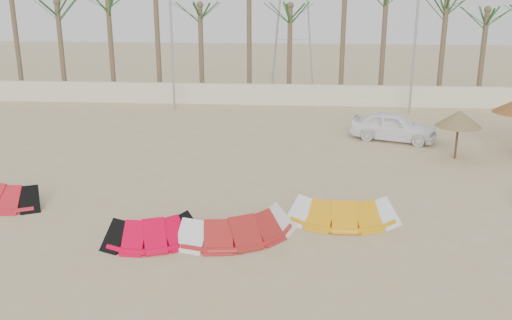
# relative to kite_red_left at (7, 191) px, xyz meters

# --- Properties ---
(ground) EXTENTS (120.00, 120.00, 0.00)m
(ground) POSITION_rel_kite_red_left_xyz_m (8.60, -4.52, -0.42)
(ground) COLOR tan
(ground) RESTS_ON ground
(boundary_wall) EXTENTS (60.00, 0.30, 1.30)m
(boundary_wall) POSITION_rel_kite_red_left_xyz_m (8.60, 17.48, 0.23)
(boundary_wall) COLOR beige
(boundary_wall) RESTS_ON ground
(lamp_b) EXTENTS (1.25, 0.14, 11.00)m
(lamp_b) POSITION_rel_kite_red_left_xyz_m (2.64, 15.48, 5.35)
(lamp_b) COLOR #A5A8AD
(lamp_b) RESTS_ON ground
(lamp_c) EXTENTS (1.25, 0.14, 11.00)m
(lamp_c) POSITION_rel_kite_red_left_xyz_m (16.64, 15.48, 5.35)
(lamp_c) COLOR #A5A8AD
(lamp_c) RESTS_ON ground
(pylon) EXTENTS (3.00, 3.00, 14.00)m
(pylon) POSITION_rel_kite_red_left_xyz_m (9.60, 23.48, -0.42)
(pylon) COLOR #A5A8AD
(pylon) RESTS_ON ground
(kite_red_left) EXTENTS (3.29, 2.27, 0.90)m
(kite_red_left) POSITION_rel_kite_red_left_xyz_m (0.00, 0.00, 0.00)
(kite_red_left) COLOR red
(kite_red_left) RESTS_ON ground
(kite_red_mid) EXTENTS (3.24, 2.28, 0.90)m
(kite_red_mid) POSITION_rel_kite_red_left_xyz_m (5.92, -2.62, -0.00)
(kite_red_mid) COLOR red
(kite_red_mid) RESTS_ON ground
(kite_red_right) EXTENTS (4.12, 2.96, 0.90)m
(kite_red_right) POSITION_rel_kite_red_left_xyz_m (8.34, -2.05, 0.00)
(kite_red_right) COLOR maroon
(kite_red_right) RESTS_ON ground
(kite_orange) EXTENTS (3.46, 1.56, 0.90)m
(kite_orange) POSITION_rel_kite_red_left_xyz_m (11.57, -0.63, 0.00)
(kite_orange) COLOR orange
(kite_orange) RESTS_ON ground
(parasol_left) EXTENTS (1.99, 1.99, 2.14)m
(parasol_left) POSITION_rel_kite_red_left_xyz_m (16.98, 6.53, 1.37)
(parasol_left) COLOR #4C331E
(parasol_left) RESTS_ON ground
(car) EXTENTS (4.41, 2.95, 1.40)m
(car) POSITION_rel_kite_red_left_xyz_m (14.72, 9.39, 0.28)
(car) COLOR white
(car) RESTS_ON ground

